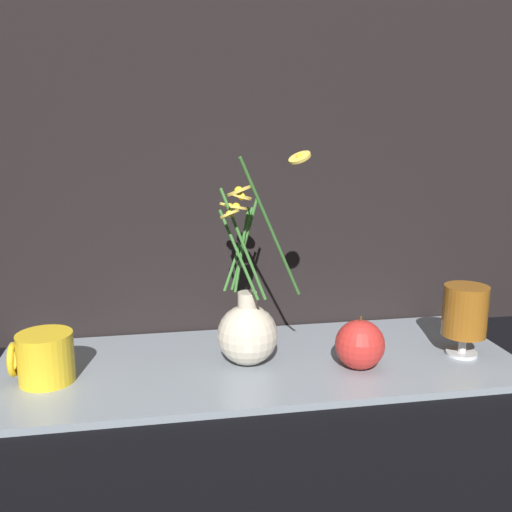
% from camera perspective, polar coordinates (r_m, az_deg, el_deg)
% --- Properties ---
extents(ground_plane, '(6.00, 6.00, 0.00)m').
position_cam_1_polar(ground_plane, '(1.01, 0.39, -11.04)').
color(ground_plane, black).
extents(shelf, '(0.90, 0.34, 0.01)m').
position_cam_1_polar(shelf, '(1.01, 0.39, -10.72)').
color(shelf, gray).
rests_on(shelf, ground_plane).
extents(backdrop_wall, '(1.40, 0.02, 1.10)m').
position_cam_1_polar(backdrop_wall, '(1.12, -1.39, 20.01)').
color(backdrop_wall, black).
rests_on(backdrop_wall, ground_plane).
extents(vase_with_flowers, '(0.14, 0.20, 0.36)m').
position_cam_1_polar(vase_with_flowers, '(0.97, -0.87, -7.13)').
color(vase_with_flowers, beige).
rests_on(vase_with_flowers, shelf).
extents(yellow_mug, '(0.10, 0.09, 0.08)m').
position_cam_1_polar(yellow_mug, '(0.97, -20.41, -9.50)').
color(yellow_mug, yellow).
rests_on(yellow_mug, shelf).
extents(tea_glass, '(0.08, 0.08, 0.13)m').
position_cam_1_polar(tea_glass, '(1.07, 20.17, -5.32)').
color(tea_glass, silver).
rests_on(tea_glass, shelf).
extents(orange_fruit, '(0.08, 0.08, 0.09)m').
position_cam_1_polar(orange_fruit, '(0.98, 10.34, -8.71)').
color(orange_fruit, red).
rests_on(orange_fruit, shelf).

